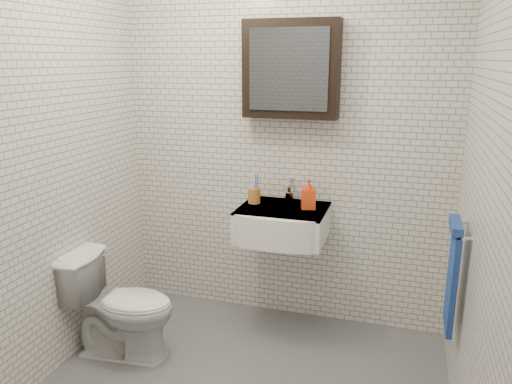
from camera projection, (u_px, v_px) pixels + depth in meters
room_shell at (234, 126)px, 2.30m from camera, size 2.22×2.02×2.51m
washbasin at (281, 224)px, 3.15m from camera, size 0.55×0.50×0.20m
faucet at (289, 191)px, 3.29m from camera, size 0.06×0.20×0.15m
mirror_cabinet at (291, 69)px, 3.08m from camera, size 0.60×0.15×0.60m
towel_rail at (453, 271)px, 2.52m from camera, size 0.09×0.30×0.58m
toothbrush_cup at (254, 195)px, 3.25m from camera, size 0.09×0.09×0.22m
soap_bottle at (308, 194)px, 3.13m from camera, size 0.11×0.11×0.19m
toilet at (122, 305)px, 3.01m from camera, size 0.67×0.41×0.65m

